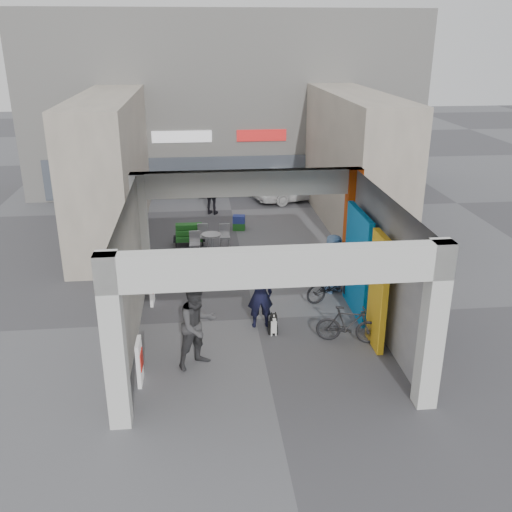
{
  "coord_description": "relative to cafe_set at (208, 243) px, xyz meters",
  "views": [
    {
      "loc": [
        -1.37,
        -13.26,
        6.98
      ],
      "look_at": [
        0.11,
        1.0,
        1.38
      ],
      "focal_mm": 40.0,
      "sensor_mm": 36.0,
      "label": 1
    }
  ],
  "objects": [
    {
      "name": "man_with_dog",
      "position": [
        1.17,
        -5.57,
        0.6
      ],
      "size": [
        0.68,
        0.46,
        1.79
      ],
      "primitive_type": "imported",
      "rotation": [
        0.0,
        0.0,
        3.19
      ],
      "color": "black",
      "rests_on": "ground"
    },
    {
      "name": "advert_board_far",
      "position": [
        -1.64,
        -3.94,
        0.21
      ],
      "size": [
        0.11,
        0.55,
        1.0
      ],
      "rotation": [
        0.0,
        0.0,
        -0.02
      ],
      "color": "silver",
      "rests_on": "ground"
    },
    {
      "name": "plaza_bldg_right",
      "position": [
        5.6,
        2.32,
        2.2
      ],
      "size": [
        2.0,
        9.0,
        5.0
      ],
      "primitive_type": "cube",
      "color": "#BCAF9C",
      "rests_on": "ground"
    },
    {
      "name": "border_collie",
      "position": [
        1.45,
        -6.0,
        -0.05
      ],
      "size": [
        0.23,
        0.45,
        0.63
      ],
      "rotation": [
        0.0,
        0.0,
        -0.05
      ],
      "color": "black",
      "rests_on": "ground"
    },
    {
      "name": "bollard_center",
      "position": [
        1.03,
        -2.91,
        0.18
      ],
      "size": [
        0.09,
        0.09,
        0.96
      ],
      "primitive_type": "cylinder",
      "color": "#97999F",
      "rests_on": "ground"
    },
    {
      "name": "bicycle_rear",
      "position": [
        3.2,
        -6.59,
        0.17
      ],
      "size": [
        1.62,
        0.83,
        0.93
      ],
      "primitive_type": "imported",
      "rotation": [
        0.0,
        0.0,
        1.31
      ],
      "color": "black",
      "rests_on": "ground"
    },
    {
      "name": "man_back_turned",
      "position": [
        -0.4,
        -7.24,
        0.69
      ],
      "size": [
        1.22,
        1.16,
        1.98
      ],
      "primitive_type": "imported",
      "rotation": [
        0.0,
        0.0,
        0.59
      ],
      "color": "#3F3F42",
      "rests_on": "ground"
    },
    {
      "name": "white_van",
      "position": [
        4.11,
        6.12,
        0.37
      ],
      "size": [
        4.24,
        2.77,
        1.34
      ],
      "primitive_type": "imported",
      "rotation": [
        0.0,
        0.0,
        1.9
      ],
      "color": "white",
      "rests_on": "ground"
    },
    {
      "name": "advert_board_near",
      "position": [
        -1.64,
        -7.81,
        0.21
      ],
      "size": [
        0.11,
        0.55,
        1.0
      ],
      "rotation": [
        0.0,
        0.0,
        -0.01
      ],
      "color": "silver",
      "rests_on": "ground"
    },
    {
      "name": "bollard_right",
      "position": [
        2.82,
        -2.96,
        0.11
      ],
      "size": [
        0.09,
        0.09,
        0.82
      ],
      "primitive_type": "cylinder",
      "color": "#97999F",
      "rests_on": "ground"
    },
    {
      "name": "bollard_left",
      "position": [
        -0.54,
        -2.78,
        0.16
      ],
      "size": [
        0.09,
        0.09,
        0.91
      ],
      "primitive_type": "cylinder",
      "color": "#97999F",
      "rests_on": "ground"
    },
    {
      "name": "ground",
      "position": [
        1.1,
        -5.18,
        -0.3
      ],
      "size": [
        90.0,
        90.0,
        0.0
      ],
      "primitive_type": "plane",
      "color": "#5B5C61",
      "rests_on": "ground"
    },
    {
      "name": "produce_stand",
      "position": [
        -0.65,
        0.69,
        -0.01
      ],
      "size": [
        1.11,
        0.6,
        0.73
      ],
      "rotation": [
        0.0,
        0.0,
        0.15
      ],
      "color": "black",
      "rests_on": "ground"
    },
    {
      "name": "man_crates",
      "position": [
        0.28,
        4.29,
        0.59
      ],
      "size": [
        1.12,
        0.82,
        1.77
      ],
      "primitive_type": "imported",
      "rotation": [
        0.0,
        0.0,
        2.72
      ],
      "color": "black",
      "rests_on": "ground"
    },
    {
      "name": "crate_stack",
      "position": [
        1.22,
        2.17,
        -0.02
      ],
      "size": [
        0.5,
        0.42,
        0.56
      ],
      "rotation": [
        0.0,
        0.0,
        -0.16
      ],
      "color": "#18571B",
      "rests_on": "ground"
    },
    {
      "name": "far_building",
      "position": [
        1.1,
        8.81,
        3.69
      ],
      "size": [
        18.0,
        4.08,
        8.0
      ],
      "color": "silver",
      "rests_on": "ground"
    },
    {
      "name": "plaza_bldg_left",
      "position": [
        -3.4,
        2.32,
        2.2
      ],
      "size": [
        2.0,
        9.0,
        5.0
      ],
      "primitive_type": "cube",
      "color": "#BCAF9C",
      "rests_on": "ground"
    },
    {
      "name": "bicycle_front",
      "position": [
        3.4,
        -4.27,
        0.16
      ],
      "size": [
        1.83,
        1.07,
        0.91
      ],
      "primitive_type": "imported",
      "rotation": [
        0.0,
        0.0,
        1.86
      ],
      "color": "black",
      "rests_on": "ground"
    },
    {
      "name": "arcade_canopy",
      "position": [
        1.64,
        -6.0,
        2.0
      ],
      "size": [
        6.4,
        6.45,
        6.4
      ],
      "color": "silver",
      "rests_on": "ground"
    },
    {
      "name": "man_elderly",
      "position": [
        3.49,
        -3.61,
        0.56
      ],
      "size": [
        0.98,
        0.82,
        1.71
      ],
      "primitive_type": "imported",
      "rotation": [
        0.0,
        0.0,
        0.4
      ],
      "color": "#5E83B6",
      "rests_on": "ground"
    },
    {
      "name": "cafe_set",
      "position": [
        0.0,
        0.0,
        0.0
      ],
      "size": [
        1.39,
        1.13,
        0.84
      ],
      "rotation": [
        0.0,
        0.0,
        0.38
      ],
      "color": "#ACACB1",
      "rests_on": "ground"
    }
  ]
}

